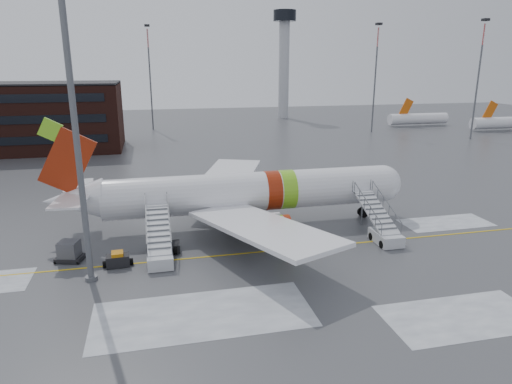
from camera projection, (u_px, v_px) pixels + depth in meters
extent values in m
plane|color=#494C4F|center=(258.00, 247.00, 39.97)|extent=(260.00, 260.00, 0.00)
cylinder|color=white|center=(251.00, 192.00, 44.52)|extent=(28.00, 3.80, 3.80)
sphere|color=white|center=(382.00, 183.00, 47.56)|extent=(3.80, 3.80, 3.80)
cube|color=black|center=(392.00, 178.00, 47.65)|extent=(1.09, 1.60, 0.97)
cone|color=white|center=(73.00, 200.00, 40.91)|extent=(5.20, 3.72, 3.72)
cube|color=maroon|center=(68.00, 161.00, 39.92)|extent=(5.27, 0.30, 6.09)
cube|color=#81D321|center=(50.00, 130.00, 38.92)|extent=(2.16, 0.26, 2.16)
cube|color=white|center=(79.00, 186.00, 43.21)|extent=(3.07, 4.85, 0.18)
cube|color=white|center=(70.00, 201.00, 38.33)|extent=(3.07, 4.85, 0.18)
cube|color=white|center=(227.00, 178.00, 52.44)|extent=(10.72, 15.97, 1.13)
cube|color=white|center=(262.00, 227.00, 36.50)|extent=(10.72, 15.97, 1.13)
cylinder|color=white|center=(246.00, 196.00, 50.04)|extent=(3.40, 2.10, 2.10)
cylinder|color=white|center=(270.00, 228.00, 40.29)|extent=(3.40, 2.10, 2.10)
cylinder|color=#595B60|center=(363.00, 208.00, 47.83)|extent=(0.20, 0.20, 1.80)
cylinder|color=black|center=(363.00, 212.00, 47.95)|extent=(0.90, 0.56, 0.90)
cylinder|color=black|center=(242.00, 214.00, 47.50)|extent=(0.90, 0.56, 0.90)
cylinder|color=black|center=(252.00, 230.00, 42.99)|extent=(0.90, 0.56, 0.90)
cube|color=silver|center=(386.00, 237.00, 40.81)|extent=(2.00, 3.20, 1.00)
cube|color=silver|center=(376.00, 212.00, 42.32)|extent=(1.90, 5.87, 2.52)
cube|color=silver|center=(361.00, 191.00, 45.10)|extent=(1.90, 1.40, 0.15)
cylinder|color=#595B60|center=(362.00, 208.00, 45.18)|extent=(0.16, 0.16, 3.40)
cylinder|color=black|center=(382.00, 244.00, 39.73)|extent=(0.25, 0.70, 0.70)
cylinder|color=black|center=(389.00, 235.00, 41.99)|extent=(0.25, 0.70, 0.70)
cube|color=silver|center=(160.00, 258.00, 36.50)|extent=(2.00, 3.20, 1.00)
cube|color=silver|center=(158.00, 229.00, 38.02)|extent=(1.90, 5.87, 2.52)
cube|color=silver|center=(157.00, 204.00, 40.80)|extent=(1.90, 1.40, 0.15)
cylinder|color=#595B60|center=(158.00, 224.00, 40.88)|extent=(0.16, 0.16, 3.40)
cylinder|color=black|center=(149.00, 266.00, 35.43)|extent=(0.25, 0.70, 0.70)
cylinder|color=black|center=(171.00, 254.00, 37.69)|extent=(0.25, 0.70, 0.70)
cube|color=black|center=(163.00, 247.00, 38.86)|extent=(2.81, 1.57, 0.69)
cube|color=silver|center=(157.00, 240.00, 38.58)|extent=(1.43, 1.43, 0.89)
cube|color=black|center=(157.00, 236.00, 38.49)|extent=(1.23, 1.32, 0.15)
cylinder|color=black|center=(152.00, 252.00, 38.05)|extent=(0.32, 0.70, 0.69)
cylinder|color=black|center=(175.00, 251.00, 38.42)|extent=(0.32, 0.70, 0.69)
cylinder|color=black|center=(152.00, 246.00, 39.36)|extent=(0.32, 0.70, 0.69)
cylinder|color=black|center=(175.00, 245.00, 39.72)|extent=(0.32, 0.70, 0.69)
cube|color=black|center=(70.00, 258.00, 37.22)|extent=(2.40, 2.01, 0.33)
cube|color=#4F5056|center=(69.00, 250.00, 37.01)|extent=(1.83, 1.77, 1.41)
cylinder|color=black|center=(56.00, 264.00, 36.42)|extent=(0.24, 0.32, 0.28)
cylinder|color=black|center=(83.00, 255.00, 38.06)|extent=(0.24, 0.32, 0.28)
cube|color=black|center=(118.00, 260.00, 36.15)|extent=(1.85, 1.18, 0.90)
cube|color=#C9770B|center=(117.00, 254.00, 36.01)|extent=(0.95, 1.04, 0.36)
cylinder|color=black|center=(109.00, 264.00, 36.06)|extent=(0.93, 0.59, 0.54)
cylinder|color=black|center=(127.00, 262.00, 36.37)|extent=(0.93, 0.59, 0.54)
cylinder|color=#595B60|center=(77.00, 146.00, 31.25)|extent=(0.44, 0.44, 20.26)
cylinder|color=#595B60|center=(91.00, 278.00, 33.96)|extent=(0.90, 0.90, 0.30)
cylinder|color=#B2B5BA|center=(284.00, 69.00, 131.75)|extent=(3.00, 3.00, 28.00)
cylinder|color=black|center=(285.00, 16.00, 127.81)|extent=(6.40, 6.40, 3.00)
cylinder|color=#595B60|center=(374.00, 90.00, 104.60)|extent=(0.36, 0.36, 19.20)
cylinder|color=#CC7272|center=(378.00, 38.00, 101.47)|extent=(0.32, 0.32, 4.32)
cube|color=black|center=(379.00, 24.00, 100.69)|extent=(1.20, 1.20, 0.50)
cylinder|color=#595B60|center=(151.00, 89.00, 108.78)|extent=(0.36, 0.36, 19.20)
cylinder|color=#CC7272|center=(148.00, 39.00, 105.65)|extent=(0.32, 0.32, 4.32)
cube|color=black|center=(147.00, 25.00, 104.87)|extent=(1.20, 1.20, 0.50)
cylinder|color=#595B60|center=(476.00, 93.00, 94.93)|extent=(0.36, 0.36, 19.20)
cylinder|color=#CC7272|center=(484.00, 35.00, 91.81)|extent=(0.32, 0.32, 4.32)
cube|color=black|center=(486.00, 20.00, 91.02)|extent=(1.20, 1.20, 0.50)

